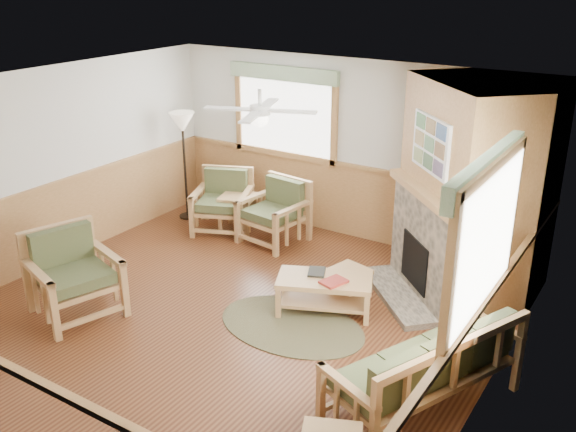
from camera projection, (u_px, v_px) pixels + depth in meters
The scene contains 22 objects.
floor at pixel (228, 317), 7.67m from camera, with size 6.00×6.00×0.01m, color #562D17.
ceiling at pixel (219, 91), 6.67m from camera, with size 6.00×6.00×0.01m, color white.
wall_back at pixel (349, 150), 9.52m from camera, with size 6.00×0.02×2.70m, color silver.
wall_left at pixel (49, 168), 8.67m from camera, with size 0.02×6.00×2.70m, color silver.
wall_right at pixel (493, 278), 5.67m from camera, with size 0.02×6.00×2.70m, color silver.
wainscot at pixel (227, 276), 7.46m from camera, with size 6.00×6.00×1.10m, color #A67644, non-canonical shape.
fireplace at pixel (463, 193), 7.75m from camera, with size 2.20×2.20×2.70m, color #A67644, non-canonical shape.
window_back at pixel (285, 64), 9.60m from camera, with size 1.90×0.16×1.50m, color white, non-canonical shape.
window_right at pixel (498, 154), 5.09m from camera, with size 0.16×1.90×1.50m, color white, non-canonical shape.
ceiling_fan at pixel (260, 93), 6.77m from camera, with size 1.24×1.24×0.36m, color white, non-canonical shape.
sofa at pixel (424, 365), 5.99m from camera, with size 0.79×1.93×0.89m, color tan, non-canonical shape.
armchair_back_left at pixel (222, 202), 9.99m from camera, with size 0.84×0.84×0.94m, color tan, non-canonical shape.
armchair_back_right at pixel (273, 212), 9.57m from camera, with size 0.84×0.84×0.94m, color tan, non-canonical shape.
armchair_left at pixel (74, 275), 7.55m from camera, with size 0.92×0.92×1.03m, color tan, non-canonical shape.
coffee_table at pixel (324, 295), 7.71m from camera, with size 1.12×0.56×0.45m, color tan, non-canonical shape.
end_table_chairs at pixel (238, 213), 10.06m from camera, with size 0.51×0.49×0.58m, color tan, non-canonical shape.
footstool at pixel (349, 283), 8.05m from camera, with size 0.44×0.44×0.38m, color tan, non-canonical shape.
braided_rug at pixel (292, 325), 7.48m from camera, with size 1.80×1.80×0.01m, color #4D492F.
floor_lamp_left at pixel (185, 166), 10.35m from camera, with size 0.41×0.41×1.77m, color black, non-canonical shape.
floor_lamp_right at pixel (460, 292), 6.63m from camera, with size 0.35×0.35×1.55m, color black, non-canonical shape.
book_red at pixel (334, 281), 7.50m from camera, with size 0.22×0.30×0.03m, color maroon.
book_dark at pixel (317, 271), 7.75m from camera, with size 0.20×0.27×0.03m, color black.
Camera 1 is at (4.20, -5.24, 3.95)m, focal length 40.00 mm.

